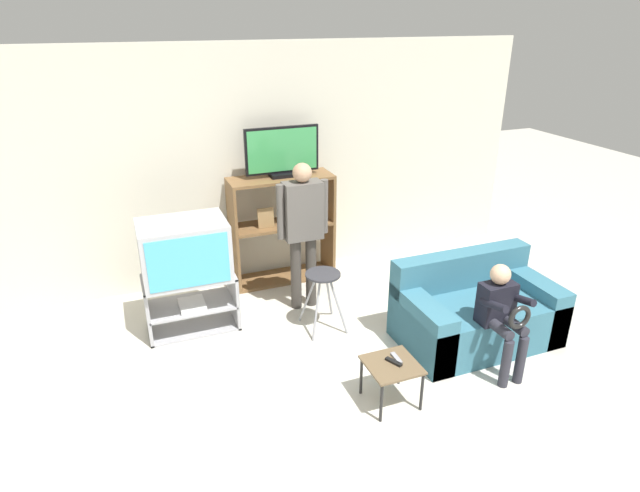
% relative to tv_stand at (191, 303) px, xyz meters
% --- Properties ---
extents(ground_plane, '(18.00, 18.00, 0.00)m').
position_rel_tv_stand_xyz_m(ground_plane, '(1.02, -2.27, -0.27)').
color(ground_plane, beige).
extents(wall_back, '(6.40, 0.06, 2.60)m').
position_rel_tv_stand_xyz_m(wall_back, '(1.02, 0.97, 1.03)').
color(wall_back, silver).
rests_on(wall_back, ground_plane).
extents(tv_stand, '(0.86, 0.47, 0.56)m').
position_rel_tv_stand_xyz_m(tv_stand, '(0.00, 0.00, 0.00)').
color(tv_stand, '#A8A8AD').
rests_on(tv_stand, ground_plane).
extents(television_main, '(0.79, 0.57, 0.56)m').
position_rel_tv_stand_xyz_m(television_main, '(-0.01, -0.01, 0.56)').
color(television_main, '#B2B2B7').
rests_on(television_main, tv_stand).
extents(media_shelf, '(1.15, 0.41, 1.23)m').
position_rel_tv_stand_xyz_m(media_shelf, '(1.15, 0.70, 0.35)').
color(media_shelf, brown).
rests_on(media_shelf, ground_plane).
extents(television_flat, '(0.81, 0.20, 0.54)m').
position_rel_tv_stand_xyz_m(television_flat, '(1.19, 0.71, 1.21)').
color(television_flat, black).
rests_on(television_flat, media_shelf).
extents(folding_stool, '(0.38, 0.41, 0.60)m').
position_rel_tv_stand_xyz_m(folding_stool, '(1.19, -0.46, 0.21)').
color(folding_stool, '#99999E').
rests_on(folding_stool, ground_plane).
extents(snack_table, '(0.40, 0.40, 0.36)m').
position_rel_tv_stand_xyz_m(snack_table, '(1.29, -1.68, 0.04)').
color(snack_table, brown).
rests_on(snack_table, ground_plane).
extents(remote_control_black, '(0.09, 0.15, 0.02)m').
position_rel_tv_stand_xyz_m(remote_control_black, '(1.30, -1.67, 0.10)').
color(remote_control_black, black).
rests_on(remote_control_black, snack_table).
extents(remote_control_white, '(0.04, 0.15, 0.02)m').
position_rel_tv_stand_xyz_m(remote_control_white, '(1.35, -1.64, 0.10)').
color(remote_control_white, gray).
rests_on(remote_control_white, snack_table).
extents(couch, '(1.44, 0.83, 0.78)m').
position_rel_tv_stand_xyz_m(couch, '(2.45, -1.15, 0.00)').
color(couch, teal).
rests_on(couch, ground_plane).
extents(person_standing_adult, '(0.53, 0.20, 1.55)m').
position_rel_tv_stand_xyz_m(person_standing_adult, '(1.16, 0.01, 0.66)').
color(person_standing_adult, '#3D3833').
rests_on(person_standing_adult, ground_plane).
extents(person_seated_child, '(0.33, 0.43, 0.97)m').
position_rel_tv_stand_xyz_m(person_seated_child, '(2.33, -1.63, 0.31)').
color(person_seated_child, '#2D2D38').
rests_on(person_seated_child, ground_plane).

